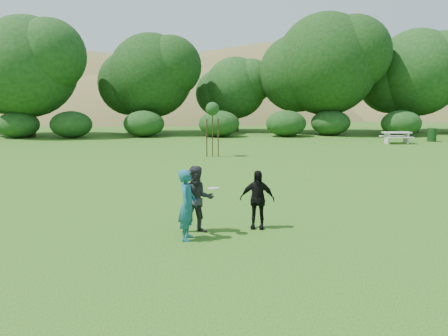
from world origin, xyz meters
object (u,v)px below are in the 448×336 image
(player_teal, at_px, (187,205))
(sapling, at_px, (212,110))
(player_grey, at_px, (198,200))
(player_black, at_px, (257,199))
(trash_can_near, at_px, (432,135))
(picnic_table, at_px, (397,136))

(player_teal, distance_m, sapling, 14.95)
(player_grey, height_order, sapling, sapling)
(player_black, xyz_separation_m, trash_can_near, (15.01, 21.03, -0.28))
(player_teal, bearing_deg, picnic_table, -21.85)
(trash_can_near, distance_m, picnic_table, 3.20)
(sapling, bearing_deg, picnic_table, 25.44)
(player_teal, height_order, picnic_table, player_teal)
(player_grey, relative_size, player_black, 1.11)
(player_teal, relative_size, trash_can_near, 1.81)
(player_grey, height_order, player_black, player_grey)
(player_teal, xyz_separation_m, trash_can_near, (16.73, 21.86, -0.36))
(sapling, bearing_deg, player_teal, -95.06)
(trash_can_near, relative_size, picnic_table, 0.50)
(sapling, relative_size, picnic_table, 1.58)
(player_teal, distance_m, picnic_table, 24.87)
(player_grey, bearing_deg, sapling, 75.50)
(player_black, xyz_separation_m, picnic_table, (12.02, 19.89, -0.21))
(player_grey, xyz_separation_m, sapling, (1.06, 14.26, 1.61))
(picnic_table, bearing_deg, player_black, -121.15)
(player_grey, bearing_deg, picnic_table, 45.98)
(player_teal, relative_size, player_grey, 1.00)
(player_black, bearing_deg, trash_can_near, 67.40)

